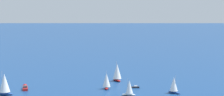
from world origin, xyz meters
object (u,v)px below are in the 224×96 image
at_px(sailboat_far_stbd, 174,85).
at_px(sailboat_outer_ring_c, 107,81).
at_px(motorboat_near_centre, 25,88).
at_px(sailboat_offshore, 129,88).
at_px(sailboat_outer_ring_b, 117,72).
at_px(motorboat_far_port, 134,87).
at_px(sailboat_inshore, 4,84).

xyz_separation_m(sailboat_far_stbd, sailboat_outer_ring_c, (34.09, 5.48, 0.08)).
height_order(motorboat_near_centre, sailboat_far_stbd, sailboat_far_stbd).
relative_size(sailboat_far_stbd, sailboat_offshore, 1.09).
xyz_separation_m(sailboat_far_stbd, sailboat_outer_ring_b, (37.18, -14.91, 1.01)).
relative_size(motorboat_far_port, sailboat_outer_ring_c, 0.58).
height_order(motorboat_near_centre, sailboat_offshore, sailboat_offshore).
distance_m(sailboat_far_stbd, sailboat_offshore, 22.63).
bearing_deg(motorboat_near_centre, sailboat_outer_ring_b, -132.21).
bearing_deg(sailboat_offshore, motorboat_near_centre, 10.52).
bearing_deg(sailboat_offshore, sailboat_outer_ring_b, -56.20).
height_order(sailboat_far_stbd, sailboat_inshore, sailboat_inshore).
xyz_separation_m(sailboat_inshore, sailboat_outer_ring_c, (-38.91, -32.30, -1.12)).
bearing_deg(motorboat_far_port, sailboat_outer_ring_b, -39.35).
relative_size(sailboat_far_stbd, sailboat_inshore, 0.78).
height_order(sailboat_inshore, sailboat_offshore, sailboat_inshore).
bearing_deg(sailboat_outer_ring_c, sailboat_far_stbd, -170.87).
relative_size(sailboat_inshore, sailboat_offshore, 1.41).
bearing_deg(sailboat_outer_ring_c, sailboat_offshore, 153.11).
distance_m(sailboat_far_stbd, sailboat_outer_ring_b, 40.07).
distance_m(motorboat_far_port, sailboat_far_stbd, 22.49).
height_order(motorboat_far_port, sailboat_outer_ring_c, sailboat_outer_ring_c).
distance_m(motorboat_near_centre, sailboat_outer_ring_b, 52.20).
xyz_separation_m(motorboat_far_port, sailboat_offshore, (-3.93, 16.07, 3.40)).
bearing_deg(sailboat_offshore, motorboat_far_port, -76.26).
height_order(motorboat_near_centre, sailboat_outer_ring_c, sailboat_outer_ring_c).
relative_size(motorboat_far_port, sailboat_outer_ring_b, 0.48).
distance_m(sailboat_outer_ring_b, sailboat_outer_ring_c, 20.64).
distance_m(sailboat_far_stbd, sailboat_inshore, 82.20).
bearing_deg(sailboat_far_stbd, sailboat_inshore, 27.37).
bearing_deg(motorboat_far_port, sailboat_offshore, 103.74).
relative_size(motorboat_near_centre, sailboat_inshore, 0.75).
xyz_separation_m(sailboat_far_stbd, sailboat_offshore, (18.10, 13.58, -0.35)).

